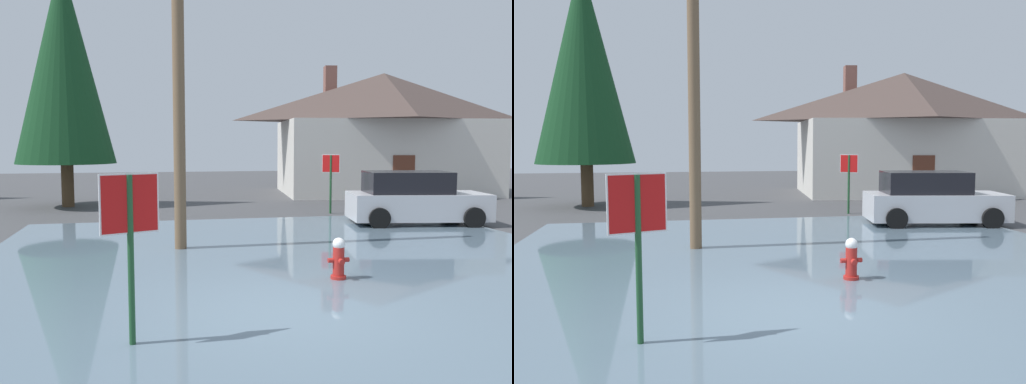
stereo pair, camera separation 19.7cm
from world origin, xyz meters
The scene contains 10 objects.
ground_plane centered at (0.00, 0.00, -0.05)m, with size 80.00×80.00×0.10m, color #424244.
flood_puddle centered at (1.04, 2.84, 0.02)m, with size 13.52×13.80×0.04m, color slate.
lane_stop_bar centered at (0.39, -1.09, 0.00)m, with size 4.08×0.30×0.01m, color silver.
stop_sign_near centered at (-2.25, -0.88, 1.55)m, with size 0.70×0.27×2.17m.
fire_hydrant centered at (1.38, 1.65, 0.39)m, with size 0.40×0.35×0.80m.
utility_pole centered at (-1.32, 5.08, 4.78)m, with size 1.60×0.28×9.20m.
stop_sign_far centered at (4.35, 10.62, 1.50)m, with size 0.57×0.35×2.13m.
house centered at (9.52, 17.58, 3.13)m, with size 11.49×7.89×6.50m.
parked_car centered at (6.06, 7.67, 0.79)m, with size 4.41×2.49×1.66m.
pine_tree_tall_left centered at (-5.27, 14.65, 5.67)m, with size 3.86×3.86×9.64m.
Camera 2 is at (-1.79, -7.47, 2.53)m, focal length 37.06 mm.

